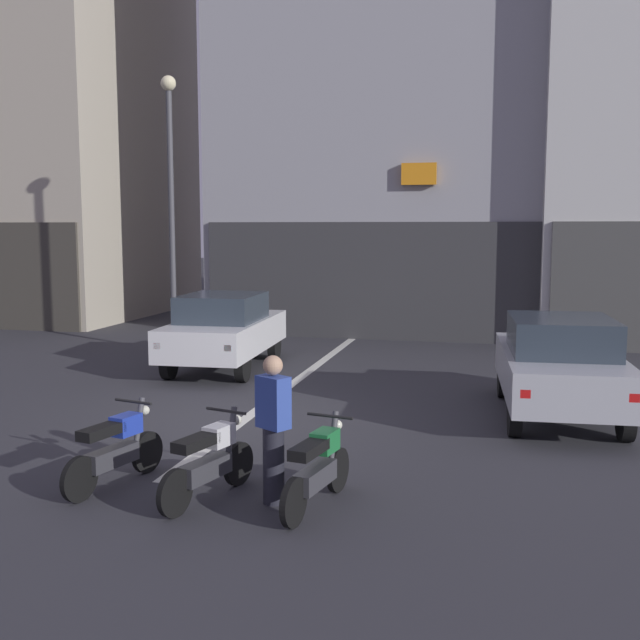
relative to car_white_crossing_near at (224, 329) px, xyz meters
The scene contains 12 objects.
ground_plane 4.57m from the car_white_crossing_near, 65.77° to the right, with size 120.00×120.00×0.00m, color #333338.
lane_centre_line 2.80m from the car_white_crossing_near, 46.18° to the left, with size 0.20×18.00×0.01m, color silver.
building_corner_left 15.44m from the car_white_crossing_near, 138.85° to the left, with size 8.38×8.91×16.58m.
building_mid_block 12.53m from the car_white_crossing_near, 72.60° to the left, with size 10.64×7.90×18.48m.
car_white_crossing_near is the anchor object (origin of this frame).
car_silver_parked_kerbside 7.23m from the car_white_crossing_near, 21.70° to the right, with size 2.00×4.20×1.64m.
car_blue_down_street 9.10m from the car_white_crossing_near, 65.33° to the left, with size 2.23×4.28×1.64m.
street_lamp 4.15m from the car_white_crossing_near, 137.74° to the left, with size 0.36×0.36×6.61m.
motorcycle_blue_row_leftmost 7.43m from the car_white_crossing_near, 79.29° to the right, with size 0.59×1.64×0.98m.
motorcycle_white_row_left_mid 7.92m from the car_white_crossing_near, 70.60° to the right, with size 0.63×1.62×0.98m.
motorcycle_green_row_centre 8.38m from the car_white_crossing_near, 62.42° to the right, with size 0.55×1.65×0.98m.
person_by_motorcycles 8.12m from the car_white_crossing_near, 65.52° to the right, with size 0.42×0.37×1.67m.
Camera 1 is at (3.91, -11.05, 3.06)m, focal length 42.21 mm.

